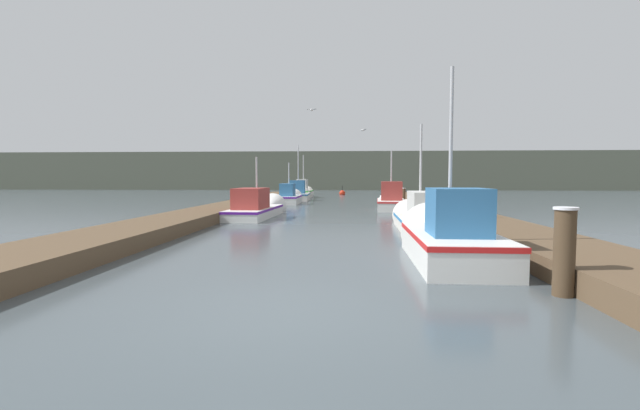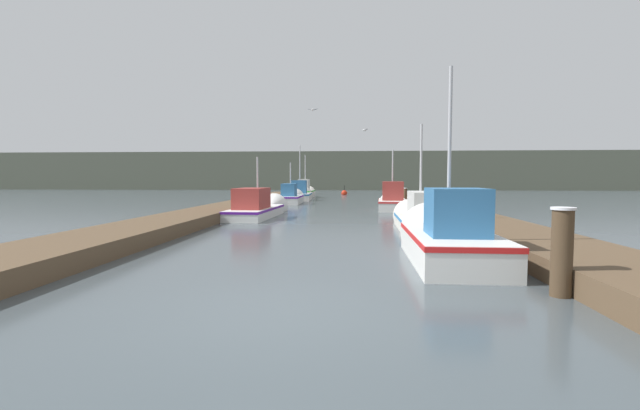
{
  "view_description": "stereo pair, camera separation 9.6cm",
  "coord_description": "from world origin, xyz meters",
  "px_view_note": "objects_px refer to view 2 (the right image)",
  "views": [
    {
      "loc": [
        0.81,
        -5.57,
        1.83
      ],
      "look_at": [
        -0.1,
        8.55,
        0.91
      ],
      "focal_mm": 24.0,
      "sensor_mm": 36.0,
      "label": 1
    },
    {
      "loc": [
        0.91,
        -5.56,
        1.83
      ],
      "look_at": [
        -0.1,
        8.55,
        0.91
      ],
      "focal_mm": 24.0,
      "sensor_mm": 36.0,
      "label": 2
    }
  ],
  "objects_px": {
    "fishing_boat_5": "(300,194)",
    "seagull_lead": "(313,110)",
    "fishing_boat_2": "(260,207)",
    "fishing_boat_4": "(291,197)",
    "channel_buoy": "(344,193)",
    "mooring_piling_2": "(562,252)",
    "fishing_boat_1": "(419,218)",
    "mooring_piling_0": "(288,192)",
    "fishing_boat_3": "(392,201)",
    "mooring_piling_1": "(405,197)",
    "seagull_1": "(364,130)",
    "fishing_boat_6": "(305,192)",
    "fishing_boat_0": "(446,237)"
  },
  "relations": [
    {
      "from": "fishing_boat_2",
      "to": "fishing_boat_3",
      "type": "bearing_deg",
      "value": 38.04
    },
    {
      "from": "fishing_boat_2",
      "to": "channel_buoy",
      "type": "distance_m",
      "value": 25.15
    },
    {
      "from": "seagull_lead",
      "to": "seagull_1",
      "type": "bearing_deg",
      "value": -132.56
    },
    {
      "from": "fishing_boat_6",
      "to": "mooring_piling_1",
      "type": "relative_size",
      "value": 4.46
    },
    {
      "from": "fishing_boat_1",
      "to": "seagull_1",
      "type": "bearing_deg",
      "value": 98.98
    },
    {
      "from": "fishing_boat_4",
      "to": "mooring_piling_2",
      "type": "distance_m",
      "value": 24.44
    },
    {
      "from": "fishing_boat_5",
      "to": "seagull_lead",
      "type": "bearing_deg",
      "value": -80.65
    },
    {
      "from": "fishing_boat_2",
      "to": "fishing_boat_4",
      "type": "height_order",
      "value": "fishing_boat_4"
    },
    {
      "from": "fishing_boat_0",
      "to": "fishing_boat_3",
      "type": "xyz_separation_m",
      "value": [
        0.22,
        14.79,
        -0.0
      ]
    },
    {
      "from": "fishing_boat_1",
      "to": "fishing_boat_4",
      "type": "xyz_separation_m",
      "value": [
        -6.62,
        14.7,
        0.05
      ]
    },
    {
      "from": "fishing_boat_3",
      "to": "mooring_piling_1",
      "type": "bearing_deg",
      "value": 67.75
    },
    {
      "from": "fishing_boat_6",
      "to": "mooring_piling_0",
      "type": "bearing_deg",
      "value": -107.82
    },
    {
      "from": "fishing_boat_4",
      "to": "mooring_piling_0",
      "type": "distance_m",
      "value": 5.66
    },
    {
      "from": "fishing_boat_2",
      "to": "seagull_1",
      "type": "bearing_deg",
      "value": 57.35
    },
    {
      "from": "fishing_boat_3",
      "to": "mooring_piling_1",
      "type": "xyz_separation_m",
      "value": [
        0.98,
        1.98,
        0.12
      ]
    },
    {
      "from": "fishing_boat_5",
      "to": "seagull_1",
      "type": "distance_m",
      "value": 9.74
    },
    {
      "from": "fishing_boat_4",
      "to": "seagull_1",
      "type": "height_order",
      "value": "seagull_1"
    },
    {
      "from": "fishing_boat_3",
      "to": "mooring_piling_0",
      "type": "bearing_deg",
      "value": 128.92
    },
    {
      "from": "mooring_piling_0",
      "to": "seagull_lead",
      "type": "bearing_deg",
      "value": -74.55
    },
    {
      "from": "fishing_boat_3",
      "to": "fishing_boat_2",
      "type": "bearing_deg",
      "value": -140.49
    },
    {
      "from": "fishing_boat_5",
      "to": "channel_buoy",
      "type": "distance_m",
      "value": 11.01
    },
    {
      "from": "mooring_piling_0",
      "to": "fishing_boat_4",
      "type": "bearing_deg",
      "value": -79.87
    },
    {
      "from": "fishing_boat_0",
      "to": "seagull_1",
      "type": "relative_size",
      "value": 9.37
    },
    {
      "from": "seagull_lead",
      "to": "fishing_boat_1",
      "type": "bearing_deg",
      "value": 123.82
    },
    {
      "from": "mooring_piling_2",
      "to": "seagull_lead",
      "type": "height_order",
      "value": "seagull_lead"
    },
    {
      "from": "fishing_boat_4",
      "to": "mooring_piling_1",
      "type": "xyz_separation_m",
      "value": [
        7.58,
        -3.4,
        0.17
      ]
    },
    {
      "from": "fishing_boat_1",
      "to": "mooring_piling_2",
      "type": "bearing_deg",
      "value": -83.12
    },
    {
      "from": "mooring_piling_2",
      "to": "seagull_1",
      "type": "bearing_deg",
      "value": 96.62
    },
    {
      "from": "mooring_piling_2",
      "to": "channel_buoy",
      "type": "relative_size",
      "value": 1.23
    },
    {
      "from": "fishing_boat_5",
      "to": "mooring_piling_0",
      "type": "distance_m",
      "value": 1.7
    },
    {
      "from": "fishing_boat_1",
      "to": "fishing_boat_2",
      "type": "distance_m",
      "value": 8.12
    },
    {
      "from": "fishing_boat_1",
      "to": "fishing_boat_4",
      "type": "distance_m",
      "value": 16.12
    },
    {
      "from": "seagull_1",
      "to": "fishing_boat_4",
      "type": "bearing_deg",
      "value": -155.66
    },
    {
      "from": "fishing_boat_2",
      "to": "fishing_boat_4",
      "type": "bearing_deg",
      "value": 92.4
    },
    {
      "from": "mooring_piling_1",
      "to": "fishing_boat_5",
      "type": "bearing_deg",
      "value": 133.81
    },
    {
      "from": "mooring_piling_2",
      "to": "channel_buoy",
      "type": "xyz_separation_m",
      "value": [
        -3.87,
        38.08,
        -0.52
      ]
    },
    {
      "from": "channel_buoy",
      "to": "mooring_piling_2",
      "type": "bearing_deg",
      "value": -84.2
    },
    {
      "from": "fishing_boat_3",
      "to": "fishing_boat_6",
      "type": "distance_m",
      "value": 15.56
    },
    {
      "from": "mooring_piling_0",
      "to": "mooring_piling_1",
      "type": "distance_m",
      "value": 12.41
    },
    {
      "from": "mooring_piling_2",
      "to": "fishing_boat_6",
      "type": "bearing_deg",
      "value": 102.88
    },
    {
      "from": "fishing_boat_1",
      "to": "mooring_piling_0",
      "type": "height_order",
      "value": "fishing_boat_1"
    },
    {
      "from": "fishing_boat_3",
      "to": "mooring_piling_2",
      "type": "height_order",
      "value": "fishing_boat_3"
    },
    {
      "from": "channel_buoy",
      "to": "mooring_piling_1",
      "type": "bearing_deg",
      "value": -77.56
    },
    {
      "from": "fishing_boat_1",
      "to": "fishing_boat_6",
      "type": "relative_size",
      "value": 1.19
    },
    {
      "from": "mooring_piling_2",
      "to": "mooring_piling_1",
      "type": "bearing_deg",
      "value": 89.58
    },
    {
      "from": "fishing_boat_5",
      "to": "seagull_lead",
      "type": "xyz_separation_m",
      "value": [
        1.88,
        -9.74,
        5.23
      ]
    },
    {
      "from": "mooring_piling_0",
      "to": "seagull_1",
      "type": "relative_size",
      "value": 2.39
    },
    {
      "from": "fishing_boat_3",
      "to": "fishing_boat_6",
      "type": "height_order",
      "value": "fishing_boat_6"
    },
    {
      "from": "fishing_boat_3",
      "to": "mooring_piling_0",
      "type": "relative_size",
      "value": 4.04
    },
    {
      "from": "fishing_boat_5",
      "to": "fishing_boat_1",
      "type": "bearing_deg",
      "value": -72.82
    }
  ]
}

